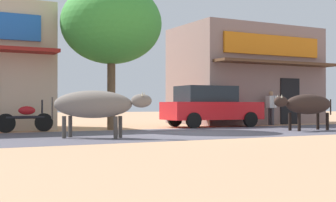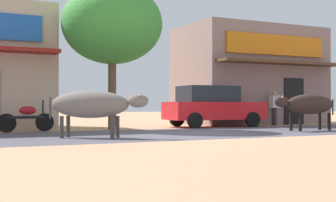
{
  "view_description": "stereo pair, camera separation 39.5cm",
  "coord_description": "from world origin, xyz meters",
  "px_view_note": "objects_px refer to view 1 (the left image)",
  "views": [
    {
      "loc": [
        -7.69,
        -12.71,
        0.9
      ],
      "look_at": [
        -0.47,
        1.16,
        1.02
      ],
      "focal_mm": 49.93,
      "sensor_mm": 36.0,
      "label": 1
    },
    {
      "loc": [
        -7.34,
        -12.89,
        0.9
      ],
      "look_at": [
        -0.47,
        1.16,
        1.02
      ],
      "focal_mm": 49.93,
      "sensor_mm": 36.0,
      "label": 2
    }
  ],
  "objects_px": {
    "parked_motorcycle": "(26,118)",
    "pedestrian_by_shop": "(271,105)",
    "parked_hatchback_car": "(210,106)",
    "cow_far_dark": "(307,105)",
    "cow_near_brown": "(95,105)",
    "roadside_tree": "(111,24)"
  },
  "relations": [
    {
      "from": "cow_near_brown",
      "to": "cow_far_dark",
      "type": "xyz_separation_m",
      "value": [
        7.73,
        0.17,
        0.0
      ]
    },
    {
      "from": "roadside_tree",
      "to": "cow_far_dark",
      "type": "distance_m",
      "value": 7.44
    },
    {
      "from": "parked_hatchback_car",
      "to": "cow_near_brown",
      "type": "relative_size",
      "value": 1.66
    },
    {
      "from": "parked_motorcycle",
      "to": "pedestrian_by_shop",
      "type": "height_order",
      "value": "pedestrian_by_shop"
    },
    {
      "from": "parked_motorcycle",
      "to": "pedestrian_by_shop",
      "type": "relative_size",
      "value": 1.24
    },
    {
      "from": "parked_hatchback_car",
      "to": "parked_motorcycle",
      "type": "xyz_separation_m",
      "value": [
        -7.29,
        -0.32,
        -0.37
      ]
    },
    {
      "from": "roadside_tree",
      "to": "cow_near_brown",
      "type": "relative_size",
      "value": 2.15
    },
    {
      "from": "parked_motorcycle",
      "to": "cow_far_dark",
      "type": "height_order",
      "value": "cow_far_dark"
    },
    {
      "from": "cow_near_brown",
      "to": "parked_hatchback_car",
      "type": "bearing_deg",
      "value": 32.65
    },
    {
      "from": "parked_hatchback_car",
      "to": "pedestrian_by_shop",
      "type": "relative_size",
      "value": 2.71
    },
    {
      "from": "cow_near_brown",
      "to": "pedestrian_by_shop",
      "type": "bearing_deg",
      "value": 23.24
    },
    {
      "from": "roadside_tree",
      "to": "parked_motorcycle",
      "type": "bearing_deg",
      "value": -178.94
    },
    {
      "from": "parked_hatchback_car",
      "to": "pedestrian_by_shop",
      "type": "distance_m",
      "value": 3.18
    },
    {
      "from": "roadside_tree",
      "to": "cow_far_dark",
      "type": "bearing_deg",
      "value": -30.98
    },
    {
      "from": "parked_hatchback_car",
      "to": "cow_near_brown",
      "type": "bearing_deg",
      "value": -147.35
    },
    {
      "from": "parked_hatchback_car",
      "to": "parked_motorcycle",
      "type": "bearing_deg",
      "value": -177.5
    },
    {
      "from": "cow_near_brown",
      "to": "pedestrian_by_shop",
      "type": "xyz_separation_m",
      "value": [
        9.36,
        4.02,
        -0.03
      ]
    },
    {
      "from": "parked_motorcycle",
      "to": "cow_far_dark",
      "type": "relative_size",
      "value": 0.7
    },
    {
      "from": "roadside_tree",
      "to": "pedestrian_by_shop",
      "type": "relative_size",
      "value": 3.5
    },
    {
      "from": "cow_near_brown",
      "to": "roadside_tree",
      "type": "bearing_deg",
      "value": 63.42
    },
    {
      "from": "cow_far_dark",
      "to": "pedestrian_by_shop",
      "type": "xyz_separation_m",
      "value": [
        1.63,
        3.85,
        -0.03
      ]
    },
    {
      "from": "cow_near_brown",
      "to": "pedestrian_by_shop",
      "type": "relative_size",
      "value": 1.63
    }
  ]
}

